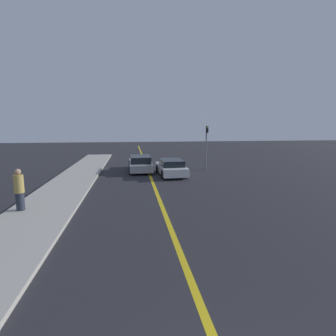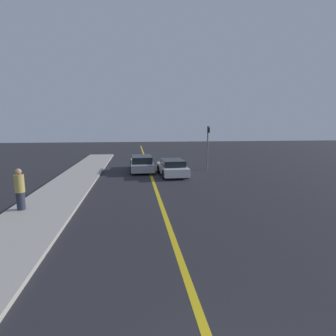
{
  "view_description": "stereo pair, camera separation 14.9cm",
  "coord_description": "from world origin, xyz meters",
  "px_view_note": "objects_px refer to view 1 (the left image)",
  "views": [
    {
      "loc": [
        -1.39,
        -1.78,
        3.79
      ],
      "look_at": [
        0.38,
        10.73,
        1.73
      ],
      "focal_mm": 28.0,
      "sensor_mm": 36.0,
      "label": 1
    },
    {
      "loc": [
        -1.24,
        -1.8,
        3.79
      ],
      "look_at": [
        0.38,
        10.73,
        1.73
      ],
      "focal_mm": 28.0,
      "sensor_mm": 36.0,
      "label": 2
    }
  ],
  "objects_px": {
    "car_ahead_center": "(140,164)",
    "traffic_light": "(206,143)",
    "pedestrian_mid_group": "(19,190)",
    "car_near_right_lane": "(171,167)"
  },
  "relations": [
    {
      "from": "car_ahead_center",
      "to": "pedestrian_mid_group",
      "type": "distance_m",
      "value": 11.56
    },
    {
      "from": "car_ahead_center",
      "to": "pedestrian_mid_group",
      "type": "xyz_separation_m",
      "value": [
        -5.57,
        -10.12,
        0.42
      ]
    },
    {
      "from": "car_ahead_center",
      "to": "traffic_light",
      "type": "bearing_deg",
      "value": -2.84
    },
    {
      "from": "traffic_light",
      "to": "car_ahead_center",
      "type": "bearing_deg",
      "value": 177.62
    },
    {
      "from": "pedestrian_mid_group",
      "to": "car_ahead_center",
      "type": "bearing_deg",
      "value": 61.17
    },
    {
      "from": "pedestrian_mid_group",
      "to": "traffic_light",
      "type": "bearing_deg",
      "value": 41.48
    },
    {
      "from": "pedestrian_mid_group",
      "to": "traffic_light",
      "type": "height_order",
      "value": "traffic_light"
    },
    {
      "from": "car_near_right_lane",
      "to": "traffic_light",
      "type": "xyz_separation_m",
      "value": [
        3.35,
        2.01,
        1.71
      ]
    },
    {
      "from": "car_near_right_lane",
      "to": "pedestrian_mid_group",
      "type": "xyz_separation_m",
      "value": [
        -7.84,
        -7.88,
        0.45
      ]
    },
    {
      "from": "traffic_light",
      "to": "car_near_right_lane",
      "type": "bearing_deg",
      "value": -149.01
    }
  ]
}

